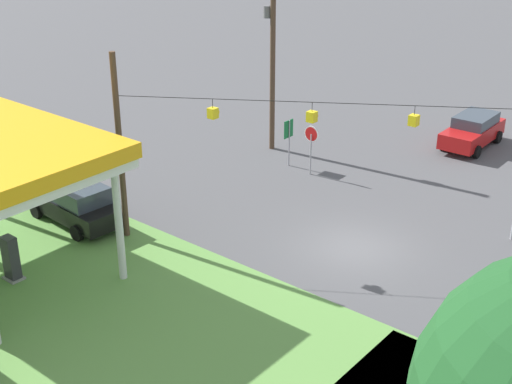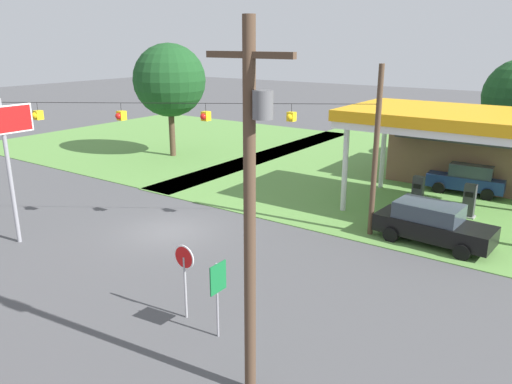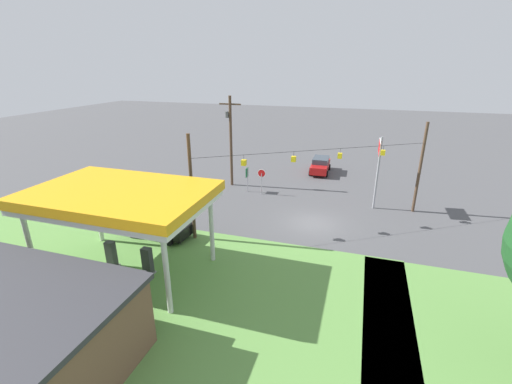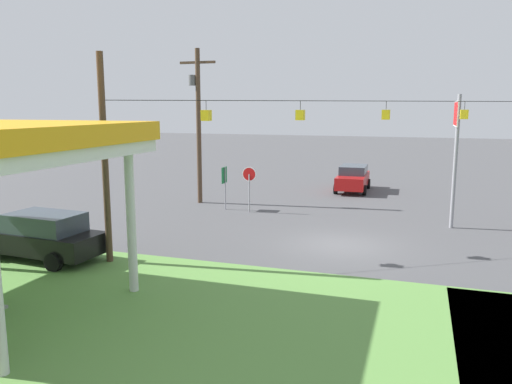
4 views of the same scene
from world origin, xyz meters
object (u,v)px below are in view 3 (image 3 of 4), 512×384
Objects in this scene: fuel_pump_near at (148,262)px; utility_pole_main at (230,137)px; stop_sign_overhead at (379,157)px; car_on_crossroad at (320,165)px; route_sign at (247,175)px; car_at_pumps_rear at (68,302)px; stop_sign_roadside at (262,176)px; gas_station_canopy at (120,198)px; fuel_pump_far at (111,255)px; car_at_pumps_front at (159,225)px.

fuel_pump_near is 0.19× the size of utility_pole_main.
utility_pole_main is (14.06, -2.09, 0.49)m from stop_sign_overhead.
car_on_crossroad is 10.53m from route_sign.
car_at_pumps_rear is 19.96m from stop_sign_roadside.
gas_station_canopy is at bearing 46.12° from stop_sign_overhead.
stop_sign_overhead is at bearing -131.16° from fuel_pump_near.
stop_sign_roadside is 0.28× the size of utility_pole_main.
utility_pole_main is (1.24, -16.76, 4.23)m from fuel_pump_near.
route_sign is at bearing -103.05° from fuel_pump_far.
fuel_pump_far is 0.70× the size of stop_sign_roadside.
gas_station_canopy is at bearing -20.06° from car_on_crossroad.
utility_pole_main is (-0.81, -12.34, 4.14)m from car_at_pumps_front.
fuel_pump_near is 2.57m from fuel_pump_far.
route_sign is at bearing -98.42° from gas_station_canopy.
stop_sign_roadside is at bearing -27.82° from car_on_crossroad.
gas_station_canopy is 5.90m from car_at_pumps_front.
utility_pole_main reaches higher than fuel_pump_near.
route_sign is (-0.99, -15.34, 0.88)m from fuel_pump_near.
stop_sign_overhead is at bearing 171.53° from utility_pole_main.
gas_station_canopy is 2.09× the size of car_on_crossroad.
fuel_pump_near is at bearing 86.32° from route_sign.
car_at_pumps_rear is at bearing 71.32° from fuel_pump_near.
stop_sign_overhead reaches higher than fuel_pump_far.
route_sign is (1.55, -0.25, -0.10)m from stop_sign_roadside.
fuel_pump_near is at bearing 94.23° from utility_pole_main.
gas_station_canopy is at bearing -104.20° from stop_sign_roadside.
fuel_pump_near is at bearing 180.00° from fuel_pump_far.
car_at_pumps_rear is 1.72× the size of stop_sign_roadside.
car_at_pumps_front is 2.09× the size of route_sign.
utility_pole_main reaches higher than route_sign.
car_on_crossroad is (-9.59, -23.93, 0.08)m from fuel_pump_far.
gas_station_canopy is 1.11× the size of utility_pole_main.
car_at_pumps_front is at bearing 90.13° from car_at_pumps_rear.
stop_sign_roadside is at bearing 74.94° from car_at_pumps_rear.
fuel_pump_near reaches higher than car_on_crossroad.
fuel_pump_far is 0.35× the size of car_at_pumps_front.
car_on_crossroad is at bearing -139.01° from utility_pole_main.
car_at_pumps_front is (-0.53, -4.42, 0.10)m from fuel_pump_far.
gas_station_canopy is 5.73× the size of fuel_pump_far.
gas_station_canopy is 1.99× the size of car_at_pumps_front.
car_at_pumps_rear is (-0.54, 8.85, -0.01)m from car_at_pumps_front.
fuel_pump_far is 15.77m from route_sign.
car_at_pumps_front is 8.87m from car_at_pumps_rear.
stop_sign_roadside is (-2.53, -15.09, 0.98)m from fuel_pump_near.
route_sign is at bearing 147.46° from utility_pole_main.
gas_station_canopy is 5.73× the size of fuel_pump_near.
route_sign reaches higher than car_at_pumps_rear.
route_sign is at bearing -101.65° from car_at_pumps_front.
gas_station_canopy is at bearing 83.85° from car_at_pumps_rear.
car_at_pumps_front is 2.01× the size of stop_sign_roadside.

